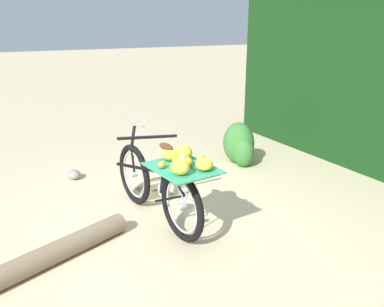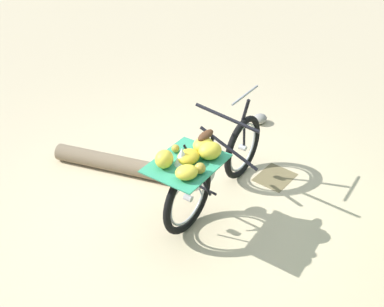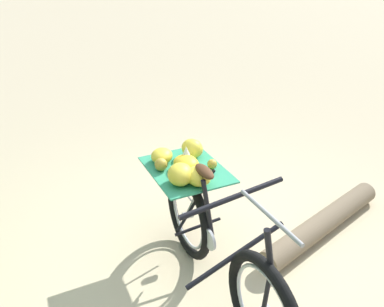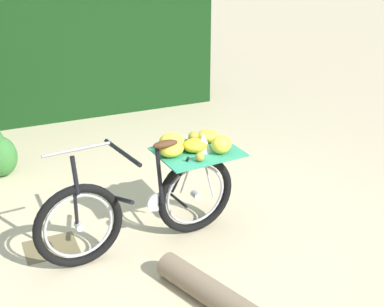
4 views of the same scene
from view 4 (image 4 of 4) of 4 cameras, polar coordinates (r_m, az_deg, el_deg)
The scene contains 4 objects.
ground_plane at distance 4.79m, azimuth -1.68°, elevation -9.23°, with size 60.00×60.00×0.00m, color beige.
foliage_hedge at distance 7.51m, azimuth -17.39°, elevation 14.56°, with size 4.90×0.90×2.95m, color #143814.
bicycle at distance 4.53m, azimuth -3.80°, elevation -3.81°, with size 1.79×0.71×1.03m.
leaf_litter_patch at distance 4.86m, azimuth -14.58°, elevation -9.51°, with size 0.44×0.36×0.01m, color olive.
Camera 4 is at (1.47, 3.68, 2.69)m, focal length 50.84 mm.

